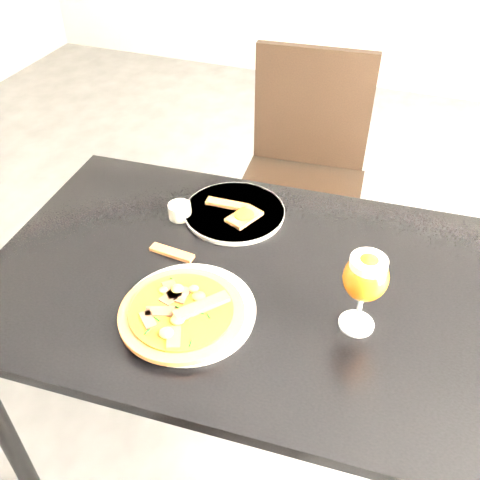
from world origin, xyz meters
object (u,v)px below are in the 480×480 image
at_px(chair_far, 302,176).
at_px(pizza, 182,312).
at_px(dining_table, 237,300).
at_px(beer_glass, 366,278).

distance_m(chair_far, pizza, 1.00).
distance_m(dining_table, pizza, 0.22).
relative_size(chair_far, beer_glass, 5.02).
bearing_deg(dining_table, pizza, -112.48).
bearing_deg(chair_far, beer_glass, -73.57).
bearing_deg(pizza, chair_far, 88.47).
height_order(dining_table, pizza, pizza).
xyz_separation_m(dining_table, beer_glass, (0.30, -0.06, 0.23)).
height_order(dining_table, chair_far, chair_far).
relative_size(dining_table, chair_far, 1.28).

